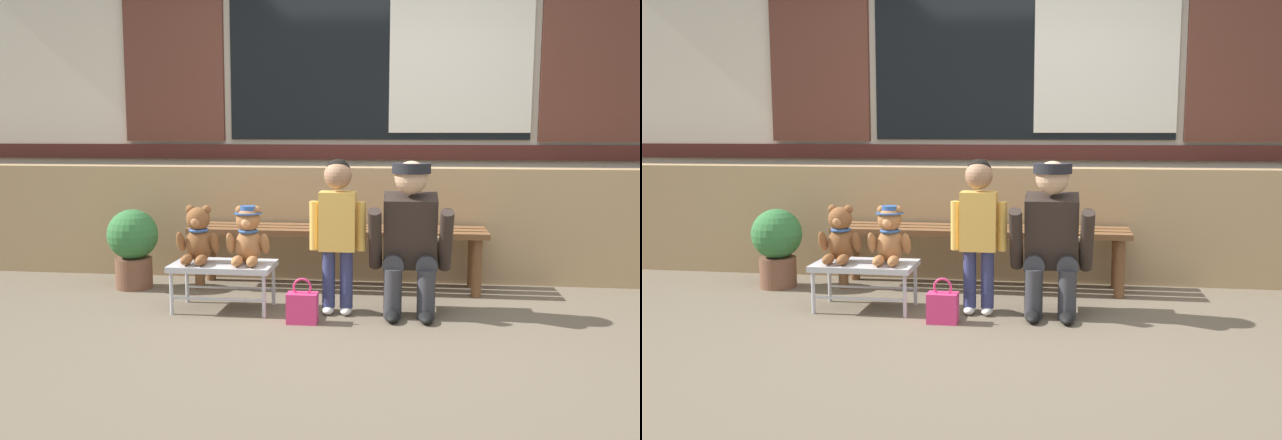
# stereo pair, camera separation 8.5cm
# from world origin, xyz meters

# --- Properties ---
(ground_plane) EXTENTS (60.00, 60.00, 0.00)m
(ground_plane) POSITION_xyz_m (0.00, 0.00, 0.00)
(ground_plane) COLOR brown
(brick_low_wall) EXTENTS (7.55, 0.25, 0.85)m
(brick_low_wall) POSITION_xyz_m (0.00, 1.43, 0.42)
(brick_low_wall) COLOR tan
(brick_low_wall) RESTS_ON ground
(shop_facade) EXTENTS (7.70, 0.26, 3.63)m
(shop_facade) POSITION_xyz_m (0.00, 1.94, 1.82)
(shop_facade) COLOR beige
(shop_facade) RESTS_ON ground
(wooden_bench_long) EXTENTS (2.10, 0.40, 0.44)m
(wooden_bench_long) POSITION_xyz_m (-0.24, 1.06, 0.37)
(wooden_bench_long) COLOR brown
(wooden_bench_long) RESTS_ON ground
(small_display_bench) EXTENTS (0.64, 0.36, 0.30)m
(small_display_bench) POSITION_xyz_m (-0.89, 0.39, 0.27)
(small_display_bench) COLOR #BCBCC1
(small_display_bench) RESTS_ON ground
(teddy_bear_plain) EXTENTS (0.28, 0.26, 0.36)m
(teddy_bear_plain) POSITION_xyz_m (-1.05, 0.39, 0.46)
(teddy_bear_plain) COLOR brown
(teddy_bear_plain) RESTS_ON small_display_bench
(teddy_bear_with_hat) EXTENTS (0.28, 0.27, 0.36)m
(teddy_bear_with_hat) POSITION_xyz_m (-0.73, 0.39, 0.47)
(teddy_bear_with_hat) COLOR #A86B3D
(teddy_bear_with_hat) RESTS_ON small_display_bench
(child_standing) EXTENTS (0.35, 0.18, 0.96)m
(child_standing) POSITION_xyz_m (-0.17, 0.38, 0.59)
(child_standing) COLOR navy
(child_standing) RESTS_ON ground
(adult_crouching) EXTENTS (0.50, 0.49, 0.95)m
(adult_crouching) POSITION_xyz_m (0.28, 0.42, 0.48)
(adult_crouching) COLOR #333338
(adult_crouching) RESTS_ON ground
(handbag_on_ground) EXTENTS (0.18, 0.11, 0.27)m
(handbag_on_ground) POSITION_xyz_m (-0.35, 0.15, 0.10)
(handbag_on_ground) COLOR #E53370
(handbag_on_ground) RESTS_ON ground
(potted_plant) EXTENTS (0.36, 0.36, 0.57)m
(potted_plant) POSITION_xyz_m (-1.69, 0.88, 0.32)
(potted_plant) COLOR brown
(potted_plant) RESTS_ON ground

